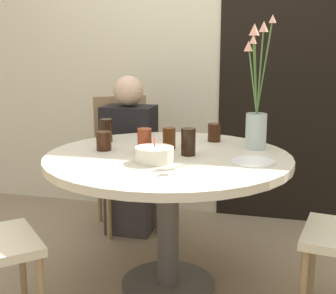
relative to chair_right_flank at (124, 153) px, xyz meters
name	(u,v)px	position (x,y,z in m)	size (l,w,h in m)	color
ground_plane	(168,286)	(0.53, -0.81, -0.53)	(16.00, 16.00, 0.00)	#89755B
wall_back	(210,42)	(0.53, 0.41, 0.77)	(8.00, 0.05, 2.60)	beige
doorway_panel	(283,82)	(1.07, 0.38, 0.50)	(0.90, 0.01, 2.05)	black
dining_table	(168,178)	(0.53, -0.81, 0.09)	(1.26, 1.26, 0.74)	beige
chair_right_flank	(124,153)	(0.00, 0.00, 0.00)	(0.55, 0.55, 0.92)	beige
birthday_cake	(154,154)	(0.51, -0.97, 0.25)	(0.18, 0.18, 0.12)	white
flower_vase	(256,113)	(0.95, -0.57, 0.41)	(0.17, 0.32, 0.69)	#B2C6C1
side_plate	(253,162)	(0.96, -0.87, 0.22)	(0.21, 0.21, 0.01)	white
drink_glass_0	(169,138)	(0.50, -0.67, 0.27)	(0.07, 0.07, 0.11)	#51280F
drink_glass_1	(188,142)	(0.63, -0.80, 0.28)	(0.07, 0.07, 0.14)	black
drink_glass_2	(106,130)	(0.11, -0.59, 0.28)	(0.07, 0.07, 0.13)	black
drink_glass_3	(214,132)	(0.71, -0.43, 0.26)	(0.07, 0.07, 0.10)	#33190C
drink_glass_4	(145,141)	(0.41, -0.82, 0.28)	(0.07, 0.07, 0.13)	maroon
drink_glass_5	(104,141)	(0.18, -0.80, 0.26)	(0.08, 0.08, 0.10)	#33190C
person_guest	(130,161)	(0.09, -0.13, -0.02)	(0.34, 0.24, 1.08)	#383333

